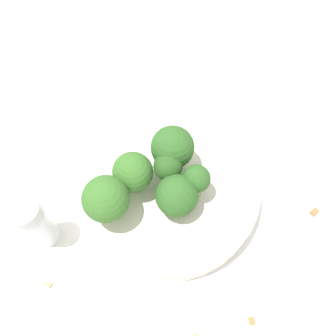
% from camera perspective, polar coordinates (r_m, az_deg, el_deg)
% --- Properties ---
extents(ground_plane, '(3.00, 3.00, 0.00)m').
position_cam_1_polar(ground_plane, '(0.43, 0.00, -4.26)').
color(ground_plane, white).
extents(bowl, '(0.23, 0.23, 0.03)m').
position_cam_1_polar(bowl, '(0.42, 0.00, -3.33)').
color(bowl, silver).
rests_on(bowl, ground_plane).
extents(broccoli_floret_0, '(0.05, 0.05, 0.06)m').
position_cam_1_polar(broccoli_floret_0, '(0.37, -6.13, -0.84)').
color(broccoli_floret_0, '#8EB770').
rests_on(broccoli_floret_0, bowl).
extents(broccoli_floret_1, '(0.05, 0.05, 0.05)m').
position_cam_1_polar(broccoli_floret_1, '(0.36, 1.52, -4.87)').
color(broccoli_floret_1, '#7A9E5B').
rests_on(broccoli_floret_1, bowl).
extents(broccoli_floret_2, '(0.05, 0.05, 0.07)m').
position_cam_1_polar(broccoli_floret_2, '(0.38, 0.33, 3.59)').
color(broccoli_floret_2, '#84AD66').
rests_on(broccoli_floret_2, bowl).
extents(broccoli_floret_3, '(0.05, 0.05, 0.07)m').
position_cam_1_polar(broccoli_floret_3, '(0.36, -10.71, -5.42)').
color(broccoli_floret_3, '#84AD66').
rests_on(broccoli_floret_3, bowl).
extents(broccoli_floret_4, '(0.03, 0.03, 0.05)m').
position_cam_1_polar(broccoli_floret_4, '(0.37, 4.90, -2.16)').
color(broccoli_floret_4, '#7A9E5B').
rests_on(broccoli_floret_4, bowl).
extents(broccoli_floret_5, '(0.03, 0.03, 0.05)m').
position_cam_1_polar(broccoli_floret_5, '(0.37, 0.14, 0.10)').
color(broccoli_floret_5, '#8EB770').
rests_on(broccoli_floret_5, bowl).
extents(pepper_shaker, '(0.03, 0.03, 0.08)m').
position_cam_1_polar(pepper_shaker, '(0.40, -21.99, -8.93)').
color(pepper_shaker, silver).
rests_on(pepper_shaker, ground_plane).
extents(almond_crumb_0, '(0.01, 0.01, 0.01)m').
position_cam_1_polar(almond_crumb_0, '(0.45, 24.24, -6.85)').
color(almond_crumb_0, olive).
rests_on(almond_crumb_0, ground_plane).
extents(almond_crumb_2, '(0.01, 0.01, 0.01)m').
position_cam_1_polar(almond_crumb_2, '(0.41, -20.19, -18.50)').
color(almond_crumb_2, tan).
rests_on(almond_crumb_2, ground_plane).
extents(almond_crumb_3, '(0.01, 0.01, 0.01)m').
position_cam_1_polar(almond_crumb_3, '(0.39, 14.45, -24.38)').
color(almond_crumb_3, olive).
rests_on(almond_crumb_3, ground_plane).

